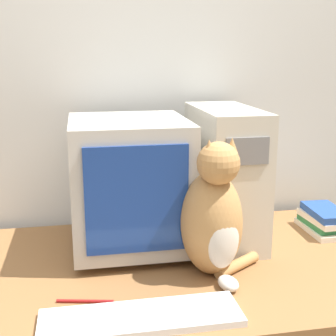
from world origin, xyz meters
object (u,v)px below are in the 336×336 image
at_px(computer_tower, 225,174).
at_px(pen, 85,301).
at_px(keyboard, 141,318).
at_px(crt_monitor, 130,183).
at_px(book_stack, 325,220).
at_px(cat, 213,218).

distance_m(computer_tower, pen, 0.65).
distance_m(computer_tower, keyboard, 0.63).
bearing_deg(crt_monitor, computer_tower, 4.42).
bearing_deg(computer_tower, pen, -143.17).
distance_m(keyboard, book_stack, 0.87).
bearing_deg(computer_tower, crt_monitor, -175.58).
height_order(computer_tower, keyboard, computer_tower).
bearing_deg(cat, book_stack, 16.42).
height_order(computer_tower, book_stack, computer_tower).
bearing_deg(pen, computer_tower, 36.83).
bearing_deg(cat, pen, -174.90).
relative_size(crt_monitor, cat, 1.05).
distance_m(computer_tower, book_stack, 0.42).
bearing_deg(cat, crt_monitor, 122.07).
height_order(cat, book_stack, cat).
distance_m(keyboard, pen, 0.17).
xyz_separation_m(cat, pen, (-0.37, -0.10, -0.17)).
height_order(crt_monitor, keyboard, crt_monitor).
distance_m(crt_monitor, pen, 0.43).
bearing_deg(keyboard, crt_monitor, 86.90).
bearing_deg(pen, keyboard, -40.32).
bearing_deg(computer_tower, cat, -113.37).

